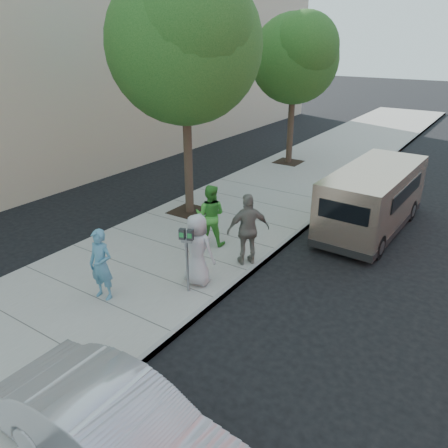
{
  "coord_description": "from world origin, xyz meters",
  "views": [
    {
      "loc": [
        6.29,
        -8.43,
        5.63
      ],
      "look_at": [
        0.48,
        0.31,
        1.1
      ],
      "focal_mm": 35.0,
      "sensor_mm": 36.0,
      "label": 1
    }
  ],
  "objects_px": {
    "tree_near": "(185,39)",
    "parking_meter": "(187,247)",
    "person_officer": "(101,265)",
    "van": "(374,198)",
    "person_green_shirt": "(210,215)",
    "tree_far": "(296,55)",
    "person_gray_shirt": "(197,250)",
    "person_striped_polo": "(248,230)",
    "sedan": "(121,435)"
  },
  "relations": [
    {
      "from": "person_striped_polo",
      "to": "tree_far",
      "type": "bearing_deg",
      "value": -118.71
    },
    {
      "from": "parking_meter",
      "to": "person_gray_shirt",
      "type": "height_order",
      "value": "person_gray_shirt"
    },
    {
      "from": "person_striped_polo",
      "to": "person_green_shirt",
      "type": "bearing_deg",
      "value": -64.03
    },
    {
      "from": "parking_meter",
      "to": "sedan",
      "type": "distance_m",
      "value": 4.55
    },
    {
      "from": "parking_meter",
      "to": "person_green_shirt",
      "type": "height_order",
      "value": "person_green_shirt"
    },
    {
      "from": "tree_far",
      "to": "person_striped_polo",
      "type": "xyz_separation_m",
      "value": [
        3.45,
        -9.66,
        -3.78
      ]
    },
    {
      "from": "sedan",
      "to": "person_gray_shirt",
      "type": "xyz_separation_m",
      "value": [
        -2.04,
        4.46,
        0.37
      ]
    },
    {
      "from": "tree_far",
      "to": "sedan",
      "type": "height_order",
      "value": "tree_far"
    },
    {
      "from": "person_green_shirt",
      "to": "person_striped_polo",
      "type": "xyz_separation_m",
      "value": [
        1.48,
        -0.41,
        0.07
      ]
    },
    {
      "from": "tree_near",
      "to": "person_green_shirt",
      "type": "height_order",
      "value": "tree_near"
    },
    {
      "from": "person_striped_polo",
      "to": "tree_near",
      "type": "bearing_deg",
      "value": -79.18
    },
    {
      "from": "sedan",
      "to": "person_green_shirt",
      "type": "bearing_deg",
      "value": 25.58
    },
    {
      "from": "van",
      "to": "person_gray_shirt",
      "type": "distance_m",
      "value": 6.29
    },
    {
      "from": "sedan",
      "to": "person_officer",
      "type": "bearing_deg",
      "value": 51.26
    },
    {
      "from": "tree_far",
      "to": "person_officer",
      "type": "distance_m",
      "value": 13.53
    },
    {
      "from": "tree_far",
      "to": "parking_meter",
      "type": "height_order",
      "value": "tree_far"
    },
    {
      "from": "parking_meter",
      "to": "van",
      "type": "height_order",
      "value": "van"
    },
    {
      "from": "tree_near",
      "to": "person_officer",
      "type": "bearing_deg",
      "value": -73.38
    },
    {
      "from": "tree_far",
      "to": "person_officer",
      "type": "height_order",
      "value": "tree_far"
    },
    {
      "from": "person_green_shirt",
      "to": "person_striped_polo",
      "type": "distance_m",
      "value": 1.54
    },
    {
      "from": "tree_near",
      "to": "parking_meter",
      "type": "height_order",
      "value": "tree_near"
    },
    {
      "from": "parking_meter",
      "to": "person_striped_polo",
      "type": "bearing_deg",
      "value": 58.66
    },
    {
      "from": "parking_meter",
      "to": "van",
      "type": "relative_size",
      "value": 0.29
    },
    {
      "from": "person_green_shirt",
      "to": "person_gray_shirt",
      "type": "height_order",
      "value": "person_gray_shirt"
    },
    {
      "from": "sedan",
      "to": "person_green_shirt",
      "type": "distance_m",
      "value": 7.08
    },
    {
      "from": "tree_far",
      "to": "person_gray_shirt",
      "type": "distance_m",
      "value": 12.19
    },
    {
      "from": "sedan",
      "to": "person_gray_shirt",
      "type": "distance_m",
      "value": 4.92
    },
    {
      "from": "parking_meter",
      "to": "person_gray_shirt",
      "type": "relative_size",
      "value": 0.89
    },
    {
      "from": "tree_far",
      "to": "person_gray_shirt",
      "type": "bearing_deg",
      "value": -75.11
    },
    {
      "from": "person_officer",
      "to": "person_gray_shirt",
      "type": "relative_size",
      "value": 0.94
    },
    {
      "from": "van",
      "to": "person_green_shirt",
      "type": "relative_size",
      "value": 3.11
    },
    {
      "from": "parking_meter",
      "to": "sedan",
      "type": "bearing_deg",
      "value": -81.78
    },
    {
      "from": "tree_far",
      "to": "person_green_shirt",
      "type": "height_order",
      "value": "tree_far"
    },
    {
      "from": "parking_meter",
      "to": "sedan",
      "type": "relative_size",
      "value": 0.39
    },
    {
      "from": "tree_far",
      "to": "person_officer",
      "type": "relative_size",
      "value": 3.91
    },
    {
      "from": "tree_near",
      "to": "tree_far",
      "type": "xyz_separation_m",
      "value": [
        -0.0,
        7.6,
        -0.66
      ]
    },
    {
      "from": "sedan",
      "to": "person_striped_polo",
      "type": "height_order",
      "value": "person_striped_polo"
    },
    {
      "from": "parking_meter",
      "to": "van",
      "type": "bearing_deg",
      "value": 50.81
    },
    {
      "from": "person_green_shirt",
      "to": "sedan",
      "type": "bearing_deg",
      "value": 94.66
    },
    {
      "from": "van",
      "to": "person_officer",
      "type": "height_order",
      "value": "van"
    },
    {
      "from": "person_green_shirt",
      "to": "person_gray_shirt",
      "type": "distance_m",
      "value": 2.17
    },
    {
      "from": "parking_meter",
      "to": "person_striped_polo",
      "type": "relative_size",
      "value": 0.82
    },
    {
      "from": "van",
      "to": "sedan",
      "type": "relative_size",
      "value": 1.36
    },
    {
      "from": "van",
      "to": "person_green_shirt",
      "type": "bearing_deg",
      "value": -129.35
    },
    {
      "from": "tree_far",
      "to": "parking_meter",
      "type": "distance_m",
      "value": 12.51
    },
    {
      "from": "person_officer",
      "to": "tree_near",
      "type": "bearing_deg",
      "value": 99.71
    },
    {
      "from": "tree_far",
      "to": "person_striped_polo",
      "type": "bearing_deg",
      "value": -70.32
    },
    {
      "from": "parking_meter",
      "to": "van",
      "type": "distance_m",
      "value": 6.67
    },
    {
      "from": "person_gray_shirt",
      "to": "person_striped_polo",
      "type": "relative_size",
      "value": 0.92
    },
    {
      "from": "tree_near",
      "to": "parking_meter",
      "type": "distance_m",
      "value": 6.57
    }
  ]
}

